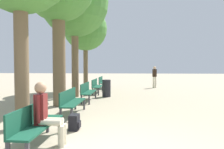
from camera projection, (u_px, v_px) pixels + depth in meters
name	position (u px, v px, depth m)	size (l,w,h in m)	color
bench_row_0	(35.00, 122.00, 4.45)	(0.42, 1.84, 0.83)	#144733
bench_row_1	(71.00, 100.00, 7.23)	(0.42, 1.84, 0.83)	#144733
bench_row_2	(87.00, 90.00, 10.01)	(0.42, 1.84, 0.83)	#144733
bench_row_3	(96.00, 85.00, 12.79)	(0.42, 1.84, 0.83)	#144733
bench_row_4	(102.00, 81.00, 15.57)	(0.42, 1.84, 0.83)	#144733
tree_row_2	(75.00, 3.00, 11.24)	(3.50, 3.50, 6.62)	brown
tree_row_3	(85.00, 29.00, 14.04)	(2.78, 2.78, 5.37)	brown
person_seated	(46.00, 112.00, 4.46)	(0.63, 0.36, 1.30)	beige
backpack	(74.00, 122.00, 5.55)	(0.26, 0.35, 0.39)	black
pedestrian_near	(155.00, 75.00, 15.95)	(0.32, 0.24, 1.58)	beige
trash_bin	(106.00, 88.00, 11.38)	(0.44, 0.44, 0.89)	#232328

